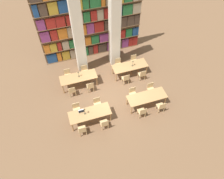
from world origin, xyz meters
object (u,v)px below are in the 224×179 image
at_px(pillar_left, 78,33).
at_px(pillar_center, 115,26).
at_px(chair_14, 142,74).
at_px(chair_9, 68,75).
at_px(chair_15, 134,60).
at_px(chair_3, 97,103).
at_px(chair_0, 82,130).
at_px(reading_table_0, 90,114).
at_px(chair_5, 133,93).
at_px(reading_table_1, 147,97).
at_px(reading_table_2, 78,78).
at_px(chair_4, 142,112).
at_px(reading_table_3, 130,67).
at_px(chair_12, 126,78).
at_px(chair_7, 151,89).
at_px(desk_lamp_1, 78,73).
at_px(chair_11, 85,71).
at_px(chair_1, 77,109).
at_px(desk_lamp_0, 85,110).
at_px(chair_10, 90,86).
at_px(chair_6, 161,106).
at_px(laptop, 81,111).
at_px(desk_lamp_2, 133,63).
at_px(chair_13, 118,64).
at_px(chair_2, 104,124).

bearing_deg(pillar_left, pillar_center, 0.00).
bearing_deg(chair_14, chair_9, 162.17).
bearing_deg(chair_15, chair_3, 39.08).
xyz_separation_m(chair_0, chair_15, (4.70, 4.24, 0.00)).
xyz_separation_m(reading_table_0, chair_5, (2.90, 0.79, -0.24)).
distance_m(reading_table_1, chair_15, 3.51).
bearing_deg(reading_table_2, chair_5, -35.62).
bearing_deg(chair_4, chair_15, 74.23).
relative_size(reading_table_0, reading_table_3, 1.00).
bearing_deg(pillar_left, reading_table_1, -55.24).
height_order(chair_4, chair_12, same).
bearing_deg(reading_table_0, reading_table_1, 1.16).
distance_m(chair_7, desk_lamp_1, 4.62).
height_order(chair_11, chair_15, same).
relative_size(reading_table_2, chair_11, 2.72).
distance_m(chair_1, reading_table_1, 4.17).
bearing_deg(chair_7, chair_1, 0.85).
bearing_deg(chair_11, chair_3, 91.19).
bearing_deg(reading_table_2, chair_3, -73.69).
relative_size(desk_lamp_0, desk_lamp_1, 1.13).
bearing_deg(chair_3, chair_5, -178.23).
bearing_deg(chair_10, reading_table_2, 128.41).
bearing_deg(chair_15, reading_table_1, 80.29).
height_order(chair_3, desk_lamp_1, desk_lamp_1).
bearing_deg(desk_lamp_0, chair_9, 95.59).
height_order(chair_1, reading_table_3, chair_1).
distance_m(reading_table_0, reading_table_2, 2.87).
bearing_deg(chair_0, chair_15, 42.05).
height_order(chair_6, chair_15, same).
bearing_deg(desk_lamp_1, laptop, -99.83).
height_order(reading_table_2, reading_table_3, same).
height_order(chair_3, desk_lamp_2, desk_lamp_2).
distance_m(reading_table_2, chair_11, 0.95).
distance_m(chair_9, chair_14, 4.91).
bearing_deg(chair_1, pillar_left, -108.30).
bearing_deg(reading_table_1, pillar_center, 98.12).
bearing_deg(chair_15, chair_10, 21.34).
height_order(reading_table_3, chair_14, chair_14).
bearing_deg(chair_13, chair_5, 89.55).
xyz_separation_m(chair_1, chair_15, (4.70, 2.80, 0.00)).
relative_size(chair_3, chair_4, 1.00).
height_order(chair_5, reading_table_3, chair_5).
distance_m(reading_table_0, chair_7, 4.19).
height_order(chair_4, desk_lamp_1, desk_lamp_1).
bearing_deg(chair_4, chair_9, 129.54).
xyz_separation_m(chair_2, reading_table_2, (-0.63, 3.59, 0.24)).
bearing_deg(pillar_left, chair_3, -88.91).
bearing_deg(chair_11, chair_10, 90.00).
xyz_separation_m(chair_1, chair_9, (0.03, 2.87, 0.00)).
relative_size(pillar_left, chair_15, 6.96).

